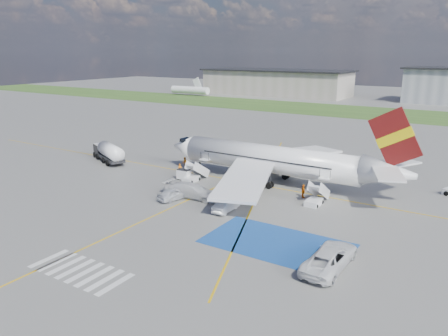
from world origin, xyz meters
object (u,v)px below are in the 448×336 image
at_px(airliner, 279,160).
at_px(fuel_tanker, 109,154).
at_px(car_silver_a, 173,194).
at_px(van_white_b, 192,188).
at_px(gpu_cart, 184,175).
at_px(car_silver_b, 226,206).
at_px(van_white_a, 330,254).

xyz_separation_m(airliner, fuel_tanker, (-29.59, -3.86, -2.04)).
distance_m(car_silver_a, van_white_b, 2.53).
xyz_separation_m(gpu_cart, car_silver_a, (4.28, -7.71, 0.04)).
xyz_separation_m(gpu_cart, van_white_b, (5.80, -5.74, 0.50)).
xyz_separation_m(car_silver_a, van_white_b, (1.52, 1.97, 0.46)).
distance_m(fuel_tanker, car_silver_b, 30.67).
relative_size(van_white_a, van_white_b, 1.02).
bearing_deg(car_silver_a, airliner, -109.23).
height_order(fuel_tanker, gpu_cart, fuel_tanker).
bearing_deg(fuel_tanker, van_white_a, 4.86).
bearing_deg(car_silver_a, car_silver_b, -167.24).
bearing_deg(car_silver_b, van_white_a, 154.74).
distance_m(airliner, van_white_b, 13.29).
bearing_deg(airliner, van_white_a, -54.00).
bearing_deg(gpu_cart, airliner, 21.65).
bearing_deg(gpu_cart, car_silver_b, -34.83).
height_order(airliner, gpu_cart, airliner).
bearing_deg(fuel_tanker, gpu_cart, 19.20).
distance_m(fuel_tanker, van_white_b, 24.13).
bearing_deg(car_silver_b, car_silver_a, -0.67).
bearing_deg(car_silver_b, gpu_cart, -33.48).
relative_size(car_silver_a, van_white_a, 0.69).
relative_size(car_silver_b, van_white_a, 0.68).
distance_m(van_white_a, van_white_b, 22.75).
xyz_separation_m(airliner, van_white_b, (-6.64, -11.30, -2.19)).
xyz_separation_m(fuel_tanker, car_silver_a, (21.44, -9.40, -0.62)).
distance_m(airliner, van_white_a, 24.66).
relative_size(car_silver_a, car_silver_b, 1.02).
bearing_deg(van_white_b, airliner, -32.48).
xyz_separation_m(car_silver_a, van_white_a, (22.59, -6.61, 0.43)).
bearing_deg(gpu_cart, car_silver_a, -63.35).
height_order(car_silver_a, van_white_a, van_white_a).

